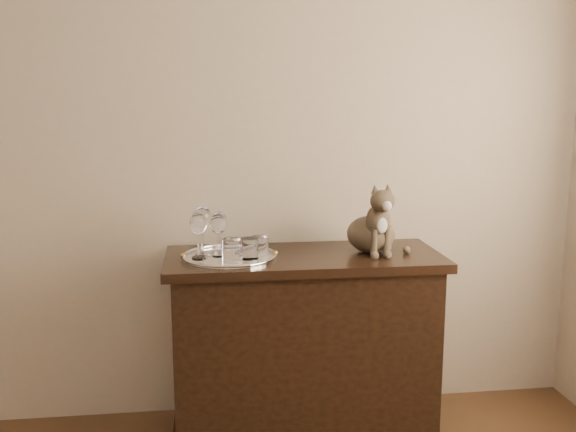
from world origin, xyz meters
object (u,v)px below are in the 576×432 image
object	(u,v)px
cat	(371,217)
tumbler_a	(249,249)
tray	(230,258)
wine_glass_d	(218,235)
wine_glass_b	(219,232)
tumbler_c	(260,246)
tumbler_b	(232,251)
sideboard	(304,347)
wine_glass_c	(198,236)
wine_glass_a	(202,230)

from	to	relation	value
cat	tumbler_a	bearing A→B (deg)	-178.27
tray	wine_glass_d	distance (m)	0.11
wine_glass_b	tumbler_c	world-z (taller)	wine_glass_b
tumbler_b	tumbler_a	bearing A→B (deg)	31.26
wine_glass_b	tumbler_b	world-z (taller)	wine_glass_b
cat	sideboard	bearing A→B (deg)	175.56
wine_glass_d	cat	world-z (taller)	cat
tray	tumbler_b	world-z (taller)	tumbler_b
tray	tumbler_b	xyz separation A→B (m)	(0.01, -0.09, 0.05)
wine_glass_c	wine_glass_a	bearing A→B (deg)	75.84
tray	wine_glass_c	xyz separation A→B (m)	(-0.13, -0.01, 0.10)
tumbler_b	tray	bearing A→B (deg)	94.30
sideboard	tumbler_a	world-z (taller)	tumbler_a
sideboard	wine_glass_c	world-z (taller)	wine_glass_c
sideboard	wine_glass_b	world-z (taller)	wine_glass_b
wine_glass_d	tumbler_a	distance (m)	0.15
wine_glass_a	sideboard	bearing A→B (deg)	-3.42
tumbler_c	cat	distance (m)	0.51
cat	wine_glass_a	bearing A→B (deg)	171.55
wine_glass_d	tumbler_b	xyz separation A→B (m)	(0.05, -0.12, -0.04)
sideboard	tray	xyz separation A→B (m)	(-0.32, -0.03, 0.43)
sideboard	tumbler_b	size ratio (longest dim) A/B	12.52
sideboard	wine_glass_a	bearing A→B (deg)	176.58
wine_glass_b	tumbler_b	bearing A→B (deg)	-74.42
tumbler_c	cat	xyz separation A→B (m)	(0.49, 0.04, 0.11)
sideboard	tray	size ratio (longest dim) A/B	3.00
wine_glass_c	tumbler_a	bearing A→B (deg)	-9.99
cat	wine_glass_c	bearing A→B (deg)	176.34
wine_glass_c	wine_glass_b	bearing A→B (deg)	46.16
tumbler_b	tumbler_c	world-z (taller)	tumbler_b
tumbler_a	cat	xyz separation A→B (m)	(0.54, 0.09, 0.11)
sideboard	tumbler_b	world-z (taller)	tumbler_b
tray	tumbler_b	bearing A→B (deg)	-85.70
tumbler_b	cat	world-z (taller)	cat
tumbler_c	cat	world-z (taller)	cat
wine_glass_b	cat	bearing A→B (deg)	-3.24
sideboard	wine_glass_c	bearing A→B (deg)	-175.36
sideboard	tumbler_c	distance (m)	0.51
tumbler_a	tumbler_c	world-z (taller)	tumbler_a
tumbler_c	wine_glass_d	bearing A→B (deg)	173.62
wine_glass_d	cat	bearing A→B (deg)	1.46
tray	tumbler_c	bearing A→B (deg)	3.82
tumbler_c	tumbler_a	bearing A→B (deg)	-133.34
wine_glass_a	wine_glass_c	distance (m)	0.07
wine_glass_a	wine_glass_d	world-z (taller)	wine_glass_a
sideboard	wine_glass_d	size ratio (longest dim) A/B	6.73
tray	wine_glass_b	world-z (taller)	wine_glass_b
wine_glass_b	tumbler_a	distance (m)	0.18
wine_glass_c	tumbler_b	bearing A→B (deg)	-30.65
wine_glass_a	tumbler_a	distance (m)	0.23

